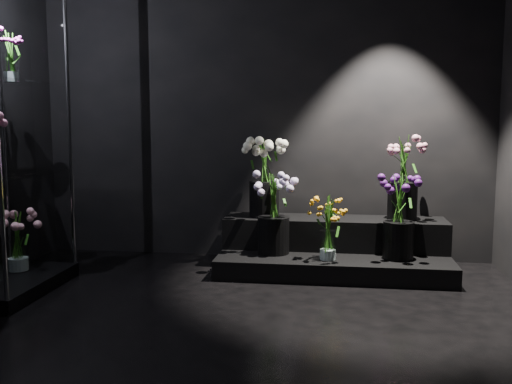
# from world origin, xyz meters

# --- Properties ---
(floor) EXTENTS (4.00, 4.00, 0.00)m
(floor) POSITION_xyz_m (0.00, 0.00, 0.00)
(floor) COLOR black
(floor) RESTS_ON ground
(wall_back) EXTENTS (4.00, 0.00, 4.00)m
(wall_back) POSITION_xyz_m (0.00, 2.00, 1.40)
(wall_back) COLOR black
(wall_back) RESTS_ON floor
(display_riser) EXTENTS (1.85, 0.82, 0.41)m
(display_riser) POSITION_xyz_m (0.64, 1.63, 0.17)
(display_riser) COLOR black
(display_riser) RESTS_ON floor
(display_case) EXTENTS (0.60, 1.00, 2.19)m
(display_case) POSITION_xyz_m (-1.68, 0.67, 1.10)
(display_case) COLOR black
(display_case) RESTS_ON floor
(bouquet_orange_bells) EXTENTS (0.33, 0.33, 0.50)m
(bouquet_orange_bells) POSITION_xyz_m (0.60, 1.31, 0.41)
(bouquet_orange_bells) COLOR white
(bouquet_orange_bells) RESTS_ON display_riser
(bouquet_lilac) EXTENTS (0.40, 0.40, 0.65)m
(bouquet_lilac) POSITION_xyz_m (0.15, 1.48, 0.51)
(bouquet_lilac) COLOR black
(bouquet_lilac) RESTS_ON display_riser
(bouquet_purple) EXTENTS (0.33, 0.33, 0.66)m
(bouquet_purple) POSITION_xyz_m (1.14, 1.43, 0.52)
(bouquet_purple) COLOR black
(bouquet_purple) RESTS_ON display_riser
(bouquet_cream_roses) EXTENTS (0.53, 0.53, 0.69)m
(bouquet_cream_roses) POSITION_xyz_m (0.05, 1.73, 0.81)
(bouquet_cream_roses) COLOR black
(bouquet_cream_roses) RESTS_ON display_riser
(bouquet_pink_roses) EXTENTS (0.40, 0.40, 0.70)m
(bouquet_pink_roses) POSITION_xyz_m (1.20, 1.74, 0.82)
(bouquet_pink_roses) COLOR black
(bouquet_pink_roses) RESTS_ON display_riser
(bouquet_case_magenta) EXTENTS (0.27, 0.27, 0.36)m
(bouquet_case_magenta) POSITION_xyz_m (-1.65, 0.79, 1.69)
(bouquet_case_magenta) COLOR white
(bouquet_case_magenta) RESTS_ON display_case
(bouquet_case_base_pink) EXTENTS (0.34, 0.34, 0.46)m
(bouquet_case_base_pink) POSITION_xyz_m (-1.72, 0.87, 0.34)
(bouquet_case_base_pink) COLOR white
(bouquet_case_base_pink) RESTS_ON display_case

